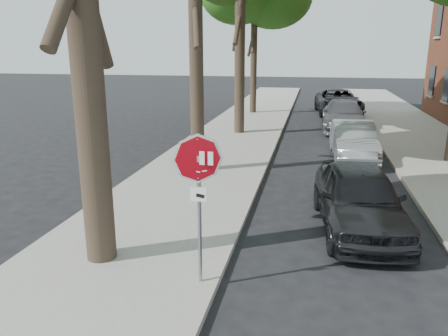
# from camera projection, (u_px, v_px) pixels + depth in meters

# --- Properties ---
(ground) EXTENTS (120.00, 120.00, 0.00)m
(ground) POSITION_uv_depth(u_px,v_px,m) (240.00, 291.00, 7.48)
(ground) COLOR black
(ground) RESTS_ON ground
(sidewalk_left) EXTENTS (4.00, 55.00, 0.12)m
(sidewalk_left) POSITION_uv_depth(u_px,v_px,m) (229.00, 141.00, 19.29)
(sidewalk_left) COLOR gray
(sidewalk_left) RESTS_ON ground
(sidewalk_right) EXTENTS (4.00, 55.00, 0.12)m
(sidewalk_right) POSITION_uv_depth(u_px,v_px,m) (435.00, 150.00, 17.65)
(sidewalk_right) COLOR gray
(sidewalk_right) RESTS_ON ground
(curb_left) EXTENTS (0.12, 55.00, 0.13)m
(curb_left) POSITION_uv_depth(u_px,v_px,m) (276.00, 143.00, 18.89)
(curb_left) COLOR #9E9384
(curb_left) RESTS_ON ground
(curb_right) EXTENTS (0.12, 55.00, 0.13)m
(curb_right) POSITION_uv_depth(u_px,v_px,m) (382.00, 148.00, 18.04)
(curb_right) COLOR #9E9384
(curb_right) RESTS_ON ground
(stop_sign) EXTENTS (0.76, 0.34, 2.61)m
(stop_sign) POSITION_uv_depth(u_px,v_px,m) (199.00, 181.00, 7.08)
(stop_sign) COLOR gray
(stop_sign) RESTS_ON sidewalk_left
(car_a) EXTENTS (2.19, 4.50, 1.48)m
(car_a) POSITION_uv_depth(u_px,v_px,m) (359.00, 198.00, 9.91)
(car_a) COLOR black
(car_a) RESTS_ON ground
(car_b) EXTENTS (1.62, 4.25, 1.38)m
(car_b) POSITION_uv_depth(u_px,v_px,m) (353.00, 140.00, 16.38)
(car_b) COLOR #919398
(car_b) RESTS_ON ground
(car_c) EXTENTS (2.12, 5.15, 1.49)m
(car_c) POSITION_uv_depth(u_px,v_px,m) (344.00, 115.00, 22.22)
(car_c) COLOR #4D4C51
(car_c) RESTS_ON ground
(car_d) EXTENTS (3.03, 5.76, 1.54)m
(car_d) POSITION_uv_depth(u_px,v_px,m) (338.00, 102.00, 27.55)
(car_d) COLOR black
(car_d) RESTS_ON ground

